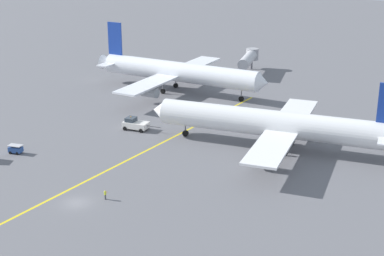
% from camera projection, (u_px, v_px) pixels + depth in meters
% --- Properties ---
extents(ground_plane, '(600.00, 600.00, 0.00)m').
position_uv_depth(ground_plane, '(77.00, 203.00, 93.29)').
color(ground_plane, slate).
extents(taxiway_stripe, '(7.59, 119.82, 0.01)m').
position_uv_depth(taxiway_stripe, '(96.00, 176.00, 103.33)').
color(taxiway_stripe, yellow).
rests_on(taxiway_stripe, ground).
extents(airliner_at_gate_left, '(50.36, 46.06, 17.16)m').
position_uv_depth(airliner_at_gate_left, '(178.00, 72.00, 154.03)').
color(airliner_at_gate_left, white).
rests_on(airliner_at_gate_left, ground).
extents(airliner_being_pushed, '(52.18, 41.83, 15.28)m').
position_uv_depth(airliner_being_pushed, '(275.00, 124.00, 114.88)').
color(airliner_being_pushed, white).
rests_on(airliner_being_pushed, ground).
extents(pushback_tug, '(8.79, 3.85, 2.94)m').
position_uv_depth(pushback_tug, '(135.00, 124.00, 126.64)').
color(pushback_tug, white).
rests_on(pushback_tug, ground).
extents(gse_baggage_cart_near_cluster, '(3.01, 2.15, 1.71)m').
position_uv_depth(gse_baggage_cart_near_cluster, '(16.00, 149.00, 113.39)').
color(gse_baggage_cart_near_cluster, '#2D5199').
rests_on(gse_baggage_cart_near_cluster, ground).
extents(ground_crew_marshaller_foreground, '(0.38, 0.45, 1.65)m').
position_uv_depth(ground_crew_marshaller_foreground, '(105.00, 194.00, 94.22)').
color(ground_crew_marshaller_foreground, '#4C4C51').
rests_on(ground_crew_marshaller_foreground, ground).
extents(jet_bridge, '(7.31, 17.57, 6.29)m').
position_uv_depth(jet_bridge, '(249.00, 58.00, 174.79)').
color(jet_bridge, '#B7B7BC').
rests_on(jet_bridge, ground).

